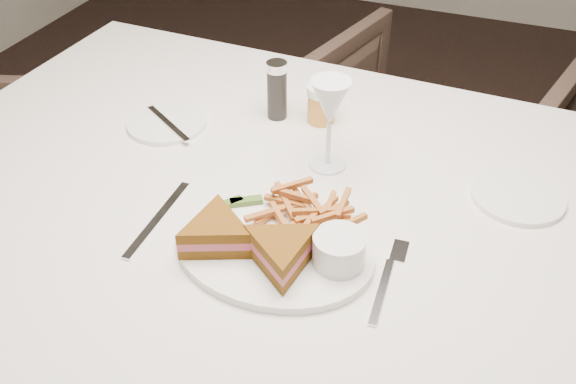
# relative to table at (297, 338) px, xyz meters

# --- Properties ---
(table) EXTENTS (1.54, 1.06, 0.75)m
(table) POSITION_rel_table_xyz_m (0.00, 0.00, 0.00)
(table) COLOR silver
(table) RESTS_ON ground
(chair_far) EXTENTS (0.82, 0.79, 0.71)m
(chair_far) POSITION_rel_table_xyz_m (0.09, 0.81, -0.02)
(chair_far) COLOR #45332A
(chair_far) RESTS_ON ground
(table_setting) EXTENTS (0.85, 0.61, 0.18)m
(table_setting) POSITION_rel_table_xyz_m (0.01, -0.05, 0.41)
(table_setting) COLOR white
(table_setting) RESTS_ON table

